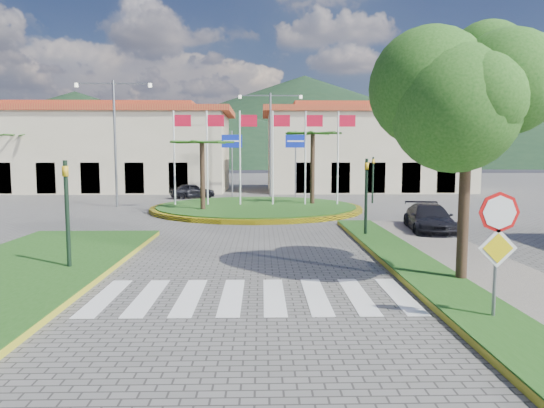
{
  "coord_description": "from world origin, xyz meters",
  "views": [
    {
      "loc": [
        0.31,
        -7.24,
        3.36
      ],
      "look_at": [
        0.64,
        8.0,
        1.8
      ],
      "focal_mm": 32.0,
      "sensor_mm": 36.0,
      "label": 1
    }
  ],
  "objects_px": {
    "deciduous_tree": "(469,82)",
    "white_van": "(196,186)",
    "car_dark_a": "(193,191)",
    "car_dark_b": "(382,187)",
    "stop_sign": "(498,236)",
    "car_side_right": "(429,219)",
    "roundabout_island": "(257,207)"
  },
  "relations": [
    {
      "from": "deciduous_tree",
      "to": "white_van",
      "type": "relative_size",
      "value": 1.73
    },
    {
      "from": "car_dark_a",
      "to": "car_dark_b",
      "type": "bearing_deg",
      "value": -92.88
    },
    {
      "from": "stop_sign",
      "to": "car_side_right",
      "type": "height_order",
      "value": "stop_sign"
    },
    {
      "from": "deciduous_tree",
      "to": "white_van",
      "type": "xyz_separation_m",
      "value": [
        -11.04,
        30.98,
        -4.63
      ]
    },
    {
      "from": "deciduous_tree",
      "to": "car_dark_a",
      "type": "height_order",
      "value": "deciduous_tree"
    },
    {
      "from": "car_dark_a",
      "to": "deciduous_tree",
      "type": "bearing_deg",
      "value": -176.66
    },
    {
      "from": "white_van",
      "to": "car_dark_b",
      "type": "xyz_separation_m",
      "value": [
        16.41,
        -1.18,
        -0.02
      ]
    },
    {
      "from": "stop_sign",
      "to": "car_dark_a",
      "type": "relative_size",
      "value": 0.78
    },
    {
      "from": "deciduous_tree",
      "to": "car_dark_a",
      "type": "relative_size",
      "value": 2.01
    },
    {
      "from": "roundabout_island",
      "to": "white_van",
      "type": "relative_size",
      "value": 3.23
    },
    {
      "from": "car_side_right",
      "to": "deciduous_tree",
      "type": "bearing_deg",
      "value": -95.74
    },
    {
      "from": "stop_sign",
      "to": "white_van",
      "type": "distance_m",
      "value": 35.61
    },
    {
      "from": "deciduous_tree",
      "to": "car_dark_a",
      "type": "xyz_separation_m",
      "value": [
        -10.49,
        25.11,
        -4.6
      ]
    },
    {
      "from": "car_dark_a",
      "to": "car_dark_b",
      "type": "distance_m",
      "value": 16.55
    },
    {
      "from": "white_van",
      "to": "car_side_right",
      "type": "bearing_deg",
      "value": -131.75
    },
    {
      "from": "car_dark_b",
      "to": "car_dark_a",
      "type": "bearing_deg",
      "value": 83.97
    },
    {
      "from": "stop_sign",
      "to": "white_van",
      "type": "bearing_deg",
      "value": 107.06
    },
    {
      "from": "stop_sign",
      "to": "deciduous_tree",
      "type": "xyz_separation_m",
      "value": [
        0.6,
        3.04,
        3.38
      ]
    },
    {
      "from": "deciduous_tree",
      "to": "car_side_right",
      "type": "height_order",
      "value": "deciduous_tree"
    },
    {
      "from": "roundabout_island",
      "to": "car_dark_a",
      "type": "distance_m",
      "value": 9.54
    },
    {
      "from": "white_van",
      "to": "car_side_right",
      "type": "relative_size",
      "value": 0.92
    },
    {
      "from": "roundabout_island",
      "to": "deciduous_tree",
      "type": "xyz_separation_m",
      "value": [
        5.5,
        -17.0,
        5.0
      ]
    },
    {
      "from": "white_van",
      "to": "car_dark_a",
      "type": "relative_size",
      "value": 1.16
    },
    {
      "from": "stop_sign",
      "to": "car_dark_a",
      "type": "bearing_deg",
      "value": 109.36
    },
    {
      "from": "deciduous_tree",
      "to": "car_side_right",
      "type": "bearing_deg",
      "value": 76.24
    },
    {
      "from": "deciduous_tree",
      "to": "car_dark_a",
      "type": "bearing_deg",
      "value": 112.68
    },
    {
      "from": "white_van",
      "to": "deciduous_tree",
      "type": "bearing_deg",
      "value": -141.88
    },
    {
      "from": "stop_sign",
      "to": "white_van",
      "type": "relative_size",
      "value": 0.67
    },
    {
      "from": "roundabout_island",
      "to": "car_side_right",
      "type": "relative_size",
      "value": 2.98
    },
    {
      "from": "roundabout_island",
      "to": "stop_sign",
      "type": "height_order",
      "value": "roundabout_island"
    },
    {
      "from": "white_van",
      "to": "car_dark_b",
      "type": "relative_size",
      "value": 1.23
    },
    {
      "from": "deciduous_tree",
      "to": "car_side_right",
      "type": "relative_size",
      "value": 1.6
    }
  ]
}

